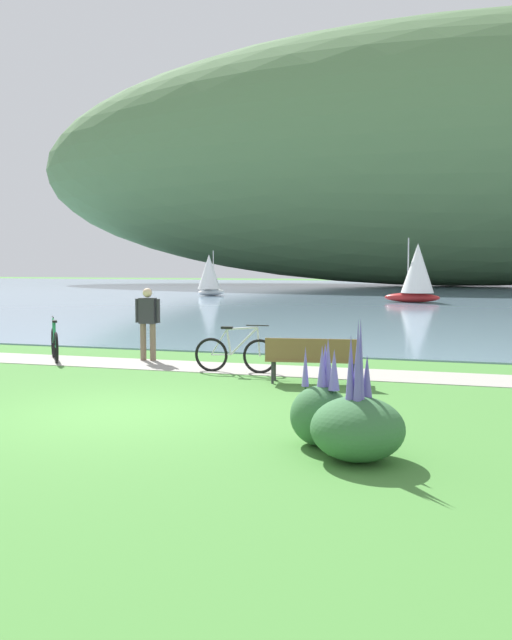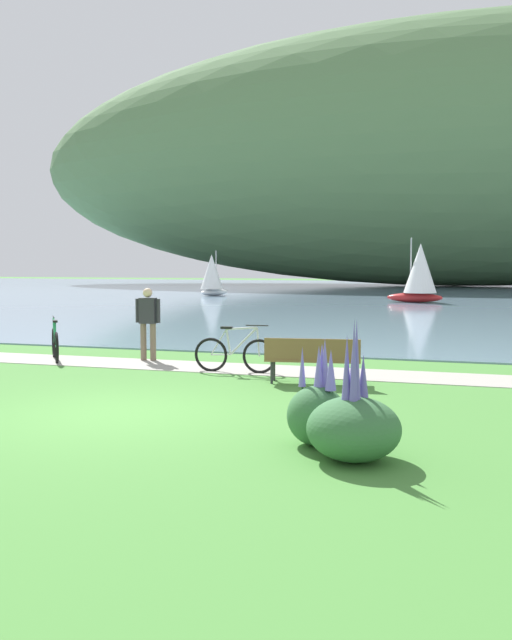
% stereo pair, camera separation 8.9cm
% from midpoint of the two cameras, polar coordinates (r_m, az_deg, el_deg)
% --- Properties ---
extents(ground_plane, '(200.00, 200.00, 0.00)m').
position_cam_midpoint_polar(ground_plane, '(10.58, -11.12, -7.69)').
color(ground_plane, '#478438').
extents(bay_water, '(180.00, 80.00, 0.04)m').
position_cam_midpoint_polar(bay_water, '(56.40, 11.81, 2.29)').
color(bay_water, '#7A99B2').
rests_on(bay_water, ground).
extents(distant_hillside, '(96.28, 28.00, 27.49)m').
position_cam_midpoint_polar(distant_hillside, '(75.64, 16.22, 13.24)').
color(distant_hillside, '#567A4C').
rests_on(distant_hillside, bay_water).
extents(shoreline_path, '(60.00, 1.50, 0.01)m').
position_cam_midpoint_polar(shoreline_path, '(14.80, -2.62, -4.06)').
color(shoreline_path, '#A39E93').
rests_on(shoreline_path, ground).
extents(park_bench_near_camera, '(1.85, 0.72, 0.88)m').
position_cam_midpoint_polar(park_bench_near_camera, '(12.83, 4.64, -3.08)').
color(park_bench_near_camera, brown).
rests_on(park_bench_near_camera, ground).
extents(bicycle_leaning_near_bench, '(1.77, 0.16, 1.01)m').
position_cam_midpoint_polar(bicycle_leaning_near_bench, '(14.15, -1.92, -2.86)').
color(bicycle_leaning_near_bench, black).
rests_on(bicycle_leaning_near_bench, ground).
extents(bicycle_beside_path, '(1.11, 1.45, 1.01)m').
position_cam_midpoint_polar(bicycle_beside_path, '(16.66, -16.73, -1.91)').
color(bicycle_beside_path, black).
rests_on(bicycle_beside_path, ground).
extents(person_at_shoreline, '(0.61, 0.25, 1.71)m').
position_cam_midpoint_polar(person_at_shoreline, '(16.03, -9.25, 0.06)').
color(person_at_shoreline, '#72604C').
rests_on(person_at_shoreline, ground).
extents(echium_bush_closest_to_camera, '(0.75, 0.75, 1.34)m').
position_cam_midpoint_polar(echium_bush_closest_to_camera, '(8.54, 5.15, -7.62)').
color(echium_bush_closest_to_camera, '#386B3D').
rests_on(echium_bush_closest_to_camera, ground).
extents(echium_bush_beside_closest, '(1.09, 1.09, 1.66)m').
position_cam_midpoint_polar(echium_bush_beside_closest, '(7.94, 8.22, -8.74)').
color(echium_bush_beside_closest, '#386B3D').
rests_on(echium_bush_beside_closest, ground).
extents(sailboat_nearest_to_shore, '(2.12, 2.86, 3.25)m').
position_cam_midpoint_polar(sailboat_nearest_to_shore, '(48.94, -4.00, 3.84)').
color(sailboat_nearest_to_shore, white).
rests_on(sailboat_nearest_to_shore, bay_water).
extents(sailboat_mid_bay, '(3.30, 2.05, 3.81)m').
position_cam_midpoint_polar(sailboat_mid_bay, '(41.15, 13.32, 3.95)').
color(sailboat_mid_bay, '#B22323').
rests_on(sailboat_mid_bay, bay_water).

